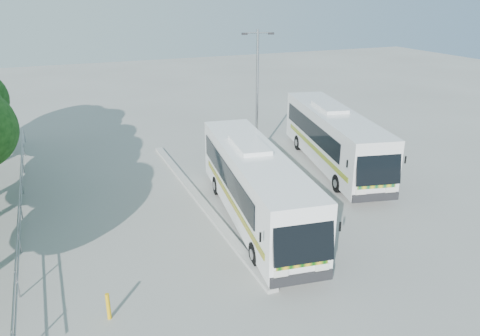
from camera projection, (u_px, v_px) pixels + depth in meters
name	position (u px, v px, depth m)	size (l,w,h in m)	color
ground	(260.00, 208.00, 21.39)	(100.00, 100.00, 0.00)	#9B9B96
kerb_divider	(198.00, 198.00, 22.25)	(0.40, 16.00, 0.15)	#B2B2AD
railing	(20.00, 195.00, 20.96)	(0.06, 22.00, 1.00)	gray
coach_main	(255.00, 184.00, 19.76)	(3.68, 11.15, 3.04)	white
coach_adjacent	(334.00, 137.00, 25.92)	(4.62, 11.41, 3.11)	silver
lamppost	(257.00, 89.00, 26.56)	(1.77, 0.61, 7.35)	#97999F
bollard	(108.00, 306.00, 14.05)	(0.12, 0.12, 0.89)	gold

